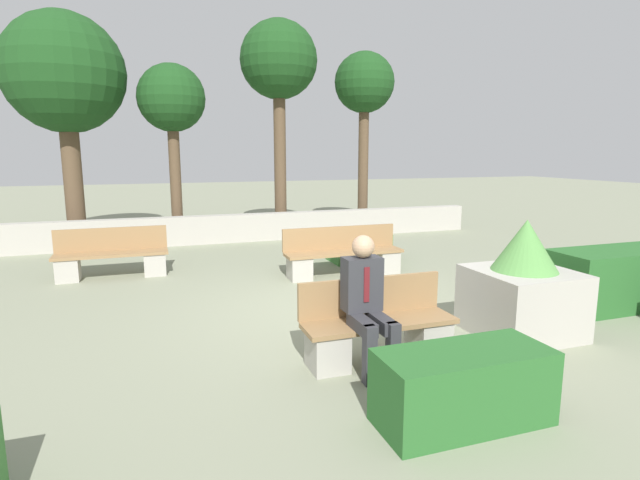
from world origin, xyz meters
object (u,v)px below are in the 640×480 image
Objects in this scene: tree_rightmost at (364,88)px; planter_corner_left at (523,287)px; bench_left_side at (343,257)px; tree_center_right at (279,64)px; person_seated_man at (367,297)px; bench_right_side at (112,259)px; bench_front at (378,331)px; tree_center_left at (172,102)px; tree_leftmost at (64,76)px.

planter_corner_left is at bearing -101.20° from tree_rightmost.
tree_rightmost is (1.65, 8.34, 3.29)m from planter_corner_left.
tree_center_right is at bearing 77.61° from bench_left_side.
planter_corner_left is at bearing 7.16° from person_seated_man.
planter_corner_left is at bearing -85.92° from bench_left_side.
tree_center_right is at bearing 95.91° from planter_corner_left.
bench_left_side and bench_right_side have the same top height.
bench_right_side is (-2.81, 4.66, 0.01)m from bench_front.
bench_front is 0.77× the size of bench_left_side.
tree_center_left is at bearing -179.44° from tree_center_right.
person_seated_man is (-0.20, -0.13, 0.43)m from bench_front.
bench_front is at bearing 33.74° from person_seated_man.
tree_rightmost reaches higher than planter_corner_left.
bench_right_side is 1.38× the size of person_seated_man.
bench_front is 0.33× the size of tree_rightmost.
tree_center_left is (2.26, -0.24, -0.52)m from tree_leftmost.
person_seated_man is (-1.21, -3.63, 0.40)m from bench_left_side.
tree_center_left is 0.78× the size of tree_center_right.
tree_leftmost reaches higher than bench_front.
bench_left_side is 3.49m from planter_corner_left.
person_seated_man reaches higher than bench_front.
tree_center_left reaches higher than bench_left_side.
tree_rightmost is (7.35, 0.12, 0.06)m from tree_leftmost.
tree_rightmost is at bearing 19.66° from bench_right_side.
bench_right_side is 0.44× the size of tree_center_left.
tree_rightmost reaches higher than bench_left_side.
planter_corner_left is 9.10m from tree_center_left.
tree_leftmost is at bearing 124.76° from planter_corner_left.
tree_center_left is (-1.51, 8.11, 2.98)m from bench_front.
bench_left_side is 0.39× the size of tree_center_right.
bench_front is 9.81m from tree_leftmost.
tree_center_right is at bearing 0.56° from tree_center_left.
person_seated_man reaches higher than bench_right_side.
bench_left_side is 0.44× the size of tree_rightmost.
tree_center_right is at bearing 81.08° from person_seated_man.
bench_front is 9.86m from tree_rightmost.
bench_front is 1.95m from planter_corner_left.
planter_corner_left is at bearing -54.83° from bench_right_side.
tree_rightmost reaches higher than person_seated_man.
tree_center_left is at bearing 107.33° from bench_left_side.
tree_leftmost is 0.97× the size of tree_center_right.
planter_corner_left is at bearing -55.24° from tree_leftmost.
tree_center_left is 2.79m from tree_center_right.
bench_left_side is 7.65m from tree_leftmost.
tree_center_right reaches higher than tree_rightmost.
tree_center_right is (3.91, 3.48, 3.96)m from bench_right_side.
bench_right_side is at bearing -110.64° from tree_center_left.
bench_right_side is at bearing -149.21° from tree_rightmost.
tree_leftmost is at bearing 174.03° from tree_center_left.
tree_rightmost is at bearing 7.61° from tree_center_right.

